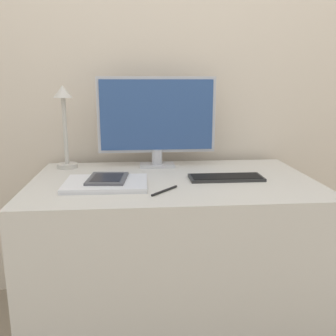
% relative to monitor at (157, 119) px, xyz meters
% --- Properties ---
extents(wall_back, '(3.60, 0.05, 2.40)m').
position_rel_monitor_xyz_m(wall_back, '(0.05, 0.18, 0.25)').
color(wall_back, beige).
rests_on(wall_back, ground_plane).
extents(desk, '(1.18, 0.72, 0.72)m').
position_rel_monitor_xyz_m(desk, '(0.05, -0.25, -0.59)').
color(desk, beige).
rests_on(desk, ground_plane).
extents(monitor, '(0.56, 0.11, 0.42)m').
position_rel_monitor_xyz_m(monitor, '(0.00, 0.00, 0.00)').
color(monitor, '#B7B7BC').
rests_on(monitor, desk).
extents(keyboard, '(0.31, 0.12, 0.01)m').
position_rel_monitor_xyz_m(keyboard, '(0.28, -0.27, -0.22)').
color(keyboard, '#282828').
rests_on(keyboard, desk).
extents(laptop, '(0.33, 0.24, 0.02)m').
position_rel_monitor_xyz_m(laptop, '(-0.22, -0.33, -0.22)').
color(laptop, silver).
rests_on(laptop, desk).
extents(ereader, '(0.17, 0.20, 0.01)m').
position_rel_monitor_xyz_m(ereader, '(-0.22, -0.31, -0.21)').
color(ereader, '#4C4C51').
rests_on(ereader, laptop).
extents(desk_lamp, '(0.10, 0.10, 0.38)m').
position_rel_monitor_xyz_m(desk_lamp, '(-0.43, 0.01, 0.01)').
color(desk_lamp, '#BCB7AD').
rests_on(desk_lamp, desk).
extents(pen, '(0.11, 0.12, 0.01)m').
position_rel_monitor_xyz_m(pen, '(0.00, -0.43, -0.22)').
color(pen, black).
rests_on(pen, desk).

